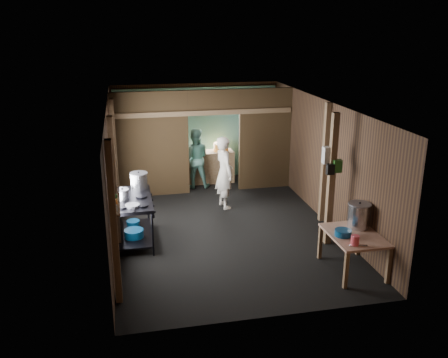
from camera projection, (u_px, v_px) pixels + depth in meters
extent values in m
cube|color=black|center=(222.00, 225.00, 10.45)|extent=(4.50, 7.00, 0.00)
cube|color=#4A4542|center=(222.00, 104.00, 9.64)|extent=(4.50, 7.00, 0.00)
cube|color=#4B311D|center=(196.00, 131.00, 13.30)|extent=(4.50, 0.00, 2.60)
cube|color=#4B311D|center=(272.00, 237.00, 6.79)|extent=(4.50, 0.00, 2.60)
cube|color=#4B311D|center=(111.00, 174.00, 9.61)|extent=(0.00, 7.00, 2.60)
cube|color=#4B311D|center=(324.00, 161.00, 10.49)|extent=(0.00, 7.00, 2.60)
cube|color=#412E17|center=(151.00, 145.00, 11.84)|extent=(1.85, 0.10, 2.60)
cube|color=#412E17|center=(265.00, 139.00, 12.40)|extent=(1.35, 0.10, 2.60)
cube|color=#412E17|center=(214.00, 102.00, 11.83)|extent=(1.30, 0.10, 0.60)
cube|color=#56998E|center=(197.00, 133.00, 13.26)|extent=(4.40, 0.06, 2.50)
cube|color=#896E51|center=(211.00, 167.00, 13.12)|extent=(1.20, 0.50, 0.85)
cylinder|color=silver|center=(206.00, 110.00, 13.07)|extent=(0.20, 0.03, 0.20)
cube|color=#896E51|center=(114.00, 225.00, 7.20)|extent=(0.10, 0.12, 2.60)
cube|color=#896E51|center=(114.00, 186.00, 8.88)|extent=(0.10, 0.12, 2.60)
cube|color=#896E51|center=(115.00, 158.00, 10.74)|extent=(0.10, 0.12, 2.60)
cube|color=#896E51|center=(324.00, 164.00, 10.29)|extent=(0.10, 0.12, 2.60)
cube|color=#896E51|center=(331.00, 180.00, 9.20)|extent=(0.12, 0.12, 2.60)
cube|color=#896E51|center=(204.00, 113.00, 11.82)|extent=(4.40, 0.12, 0.12)
cylinder|color=gray|center=(112.00, 151.00, 9.88)|extent=(0.03, 0.34, 0.34)
cylinder|color=black|center=(113.00, 151.00, 10.28)|extent=(0.03, 0.30, 0.30)
cube|color=#896E51|center=(115.00, 206.00, 7.64)|extent=(0.14, 0.80, 0.03)
cylinder|color=silver|center=(115.00, 208.00, 7.39)|extent=(0.07, 0.07, 0.10)
cylinder|color=orange|center=(115.00, 202.00, 7.62)|extent=(0.08, 0.08, 0.10)
cylinder|color=#225D1D|center=(115.00, 198.00, 7.83)|extent=(0.06, 0.06, 0.10)
cube|color=silver|center=(329.00, 155.00, 9.12)|extent=(0.22, 0.15, 0.32)
cube|color=#225D1D|center=(337.00, 166.00, 9.06)|extent=(0.16, 0.12, 0.24)
cube|color=black|center=(330.00, 169.00, 9.03)|extent=(0.14, 0.10, 0.20)
cylinder|color=navy|center=(134.00, 233.00, 9.41)|extent=(0.37, 0.37, 0.15)
cylinder|color=navy|center=(133.00, 223.00, 9.95)|extent=(0.27, 0.27, 0.11)
cylinder|color=navy|center=(343.00, 233.00, 8.27)|extent=(0.31, 0.31, 0.11)
cylinder|color=#F34D5C|center=(355.00, 240.00, 7.92)|extent=(0.15, 0.15, 0.16)
cube|color=silver|center=(358.00, 245.00, 7.91)|extent=(0.30, 0.10, 0.01)
cylinder|color=orange|center=(221.00, 147.00, 13.01)|extent=(0.40, 0.40, 0.22)
imported|color=white|center=(224.00, 172.00, 11.20)|extent=(0.53, 0.69, 1.70)
imported|color=#609A8A|center=(195.00, 158.00, 12.60)|extent=(0.84, 0.70, 1.56)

